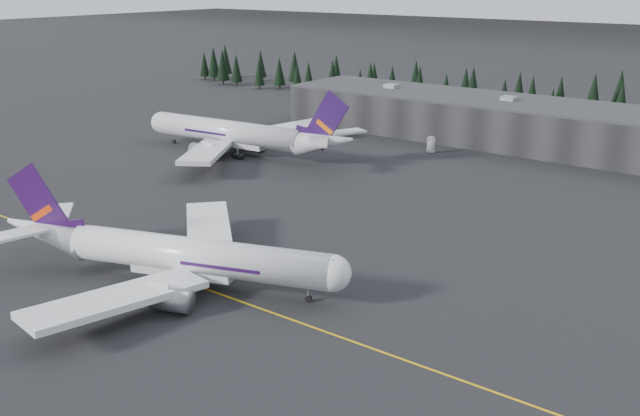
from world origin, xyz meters
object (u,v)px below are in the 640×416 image
Objects in this scene: jet_main at (169,253)px; jet_parked at (244,135)px; gse_vehicle_a at (431,151)px; terminal at (540,126)px.

jet_parked is at bearing 105.52° from jet_main.
gse_vehicle_a is (-8.82, 103.40, -4.42)m from jet_main.
terminal is at bearing -142.31° from jet_parked.
jet_parked is 14.01× the size of gse_vehicle_a.
gse_vehicle_a is (40.41, 32.60, -4.98)m from jet_parked.
gse_vehicle_a is (-21.31, -25.17, -5.62)m from terminal.
terminal is at bearing 31.36° from gse_vehicle_a.
terminal is 32.89× the size of gse_vehicle_a.
jet_main is 0.87× the size of jet_parked.
terminal is at bearing 65.16° from jet_main.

